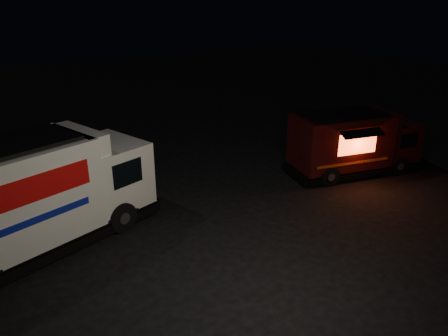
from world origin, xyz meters
TOP-DOWN VIEW (x-y plane):
  - ground at (0.00, 0.00)m, footprint 80.00×80.00m
  - white_truck at (-4.57, 2.60)m, footprint 7.97×4.50m
  - red_truck at (7.90, 1.27)m, footprint 6.05×3.49m

SIDE VIEW (x-z plane):
  - ground at x=0.00m, z-range 0.00..0.00m
  - red_truck at x=7.90m, z-range 0.00..2.66m
  - white_truck at x=-4.57m, z-range 0.00..3.42m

